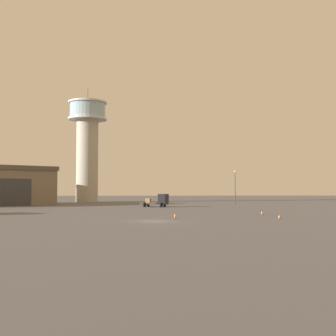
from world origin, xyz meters
name	(u,v)px	position (x,y,z in m)	size (l,w,h in m)	color
ground_plane	(155,221)	(0.00, 0.00, 0.00)	(400.00, 400.00, 0.00)	#545456
control_tower	(87,142)	(-17.04, 77.79, 17.75)	(11.30, 11.30, 33.64)	#B2AD9E
truck_flatbed_black	(159,201)	(2.31, 41.14, 1.32)	(6.27, 4.54, 2.76)	#38383D
light_post_east	(235,184)	(21.75, 54.21, 4.99)	(0.44, 0.44, 8.34)	#38383D
traffic_cone_near_left	(262,213)	(16.25, 12.04, 0.30)	(0.36, 0.36, 0.60)	black
traffic_cone_near_right	(279,217)	(16.04, 3.38, 0.27)	(0.36, 0.36, 0.54)	black
traffic_cone_mid_apron	(175,216)	(2.79, 5.04, 0.34)	(0.36, 0.36, 0.69)	black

